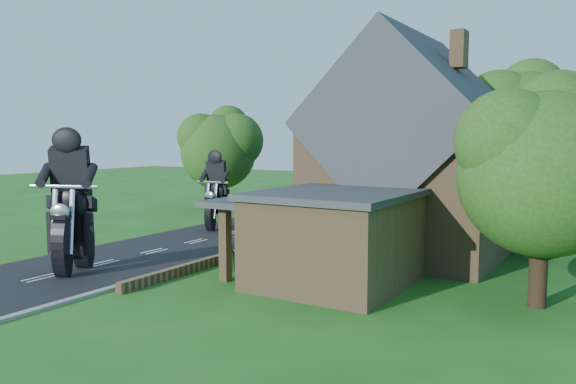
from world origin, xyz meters
The scene contains 19 objects.
ground centered at (0.00, 0.00, 0.00)m, with size 120.00×120.00×0.00m, color #1D5919.
road centered at (0.00, 0.00, 0.01)m, with size 7.00×80.00×0.02m, color black.
kerb centered at (3.65, 0.00, 0.06)m, with size 0.30×80.00×0.12m, color gray.
garden_wall centered at (4.30, 5.00, 0.20)m, with size 0.30×22.00×0.40m, color olive.
house centered at (10.49, 6.00, 4.34)m, with size 9.54×8.64×10.24m.
annex centered at (9.87, -0.80, 1.77)m, with size 7.05×5.94×3.44m.
tree_annex_side centered at (17.13, 0.10, 4.69)m, with size 5.64×5.20×7.48m.
tree_house_right centered at (16.65, 8.62, 5.19)m, with size 6.51×6.00×8.40m.
tree_behind_house centered at (14.18, 16.14, 6.23)m, with size 7.81×7.20×10.08m.
tree_behind_left centered at (8.16, 17.13, 5.73)m, with size 6.94×6.40×9.16m.
tree_far_road centered at (-6.86, 14.11, 4.84)m, with size 6.08×5.60×7.84m.
shrub_a centered at (5.30, -1.00, 0.55)m, with size 0.90×0.90×1.10m, color #123816.
shrub_b centered at (5.30, 1.50, 0.55)m, with size 0.90×0.90×1.10m, color #123816.
shrub_c centered at (5.30, 4.00, 0.55)m, with size 0.90×0.90×1.10m, color #123816.
shrub_d centered at (5.30, 9.00, 0.55)m, with size 0.90×0.90×1.10m, color #123816.
shrub_e centered at (5.30, 11.50, 0.55)m, with size 0.90×0.90×1.10m, color #123816.
shrub_f centered at (5.30, 14.00, 0.55)m, with size 0.90×0.90×1.10m, color #123816.
motorcycle_lead centered at (0.39, -4.79, 0.86)m, with size 0.47×1.86×1.73m, color black, non-canonical shape.
motorcycle_follow centered at (-1.40, 6.51, 0.70)m, with size 0.38×1.50×1.40m, color black, non-canonical shape.
Camera 1 is at (19.15, -19.01, 5.36)m, focal length 35.00 mm.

